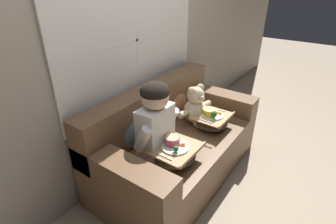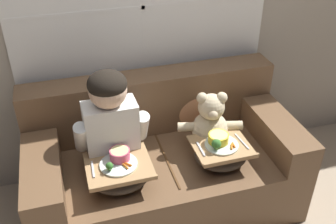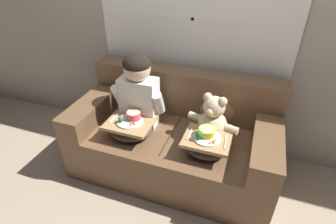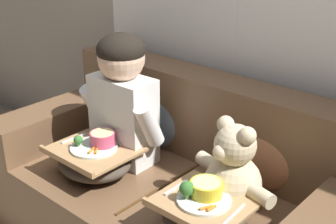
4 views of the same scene
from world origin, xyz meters
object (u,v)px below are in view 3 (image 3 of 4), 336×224
object	(u,v)px
couch	(175,137)
throw_pillow_behind_teddy	(218,105)
lap_tray_child	(131,127)
child_figure	(138,87)
teddy_bear	(212,120)
throw_pillow_behind_child	(150,93)
lap_tray_teddy	(206,144)

from	to	relation	value
couch	throw_pillow_behind_teddy	distance (m)	0.49
couch	throw_pillow_behind_teddy	xyz separation A→B (m)	(0.33, 0.20, 0.30)
throw_pillow_behind_teddy	lap_tray_child	distance (m)	0.79
child_figure	teddy_bear	world-z (taller)	child_figure
throw_pillow_behind_child	lap_tray_child	distance (m)	0.44
lap_tray_child	lap_tray_teddy	size ratio (longest dim) A/B	1.08
child_figure	lap_tray_child	xyz separation A→B (m)	(0.00, -0.20, -0.28)
throw_pillow_behind_teddy	teddy_bear	world-z (taller)	teddy_bear
throw_pillow_behind_child	lap_tray_teddy	bearing A→B (deg)	-33.30
throw_pillow_behind_child	child_figure	world-z (taller)	child_figure
couch	lap_tray_child	world-z (taller)	couch
couch	child_figure	xyz separation A→B (m)	(-0.33, -0.03, 0.47)
couch	teddy_bear	world-z (taller)	couch
throw_pillow_behind_teddy	lap_tray_teddy	distance (m)	0.44
teddy_bear	lap_tray_child	world-z (taller)	teddy_bear
teddy_bear	lap_tray_child	size ratio (longest dim) A/B	1.13
couch	throw_pillow_behind_child	bearing A→B (deg)	148.43
throw_pillow_behind_teddy	lap_tray_teddy	size ratio (longest dim) A/B	1.03
throw_pillow_behind_child	child_figure	xyz separation A→B (m)	(0.00, -0.23, 0.18)
throw_pillow_behind_teddy	lap_tray_teddy	world-z (taller)	throw_pillow_behind_teddy
throw_pillow_behind_teddy	lap_tray_child	size ratio (longest dim) A/B	0.96
lap_tray_teddy	throw_pillow_behind_child	bearing A→B (deg)	146.70
couch	child_figure	world-z (taller)	child_figure
couch	throw_pillow_behind_child	world-z (taller)	couch
teddy_bear	couch	bearing A→B (deg)	173.69
couch	lap_tray_teddy	bearing A→B (deg)	-34.97
throw_pillow_behind_teddy	lap_tray_child	world-z (taller)	throw_pillow_behind_teddy
couch	lap_tray_teddy	size ratio (longest dim) A/B	4.89
child_figure	lap_tray_child	size ratio (longest dim) A/B	1.68
lap_tray_child	lap_tray_teddy	distance (m)	0.65
child_figure	lap_tray_child	distance (m)	0.34
child_figure	teddy_bear	size ratio (longest dim) A/B	1.49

